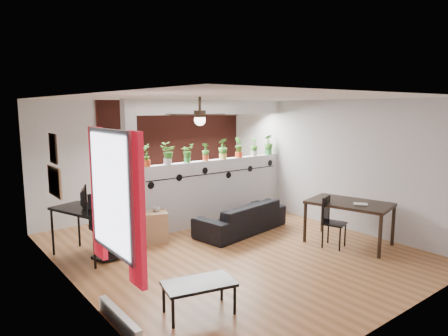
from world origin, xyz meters
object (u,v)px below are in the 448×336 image
potted_plant_0 (146,154)px  sofa (241,218)px  potted_plant_6 (254,146)px  computer_desk (85,213)px  office_chair (105,230)px  ceiling_fan (200,116)px  folding_chair (330,217)px  coffee_table (199,286)px  potted_plant_1 (167,153)px  dining_table (349,206)px  potted_plant_2 (187,152)px  potted_plant_5 (239,147)px  potted_plant_3 (206,151)px  cube_shelf (155,227)px  potted_plant_4 (223,148)px  potted_plant_7 (268,144)px  cup (157,209)px

potted_plant_0 → sofa: size_ratio=0.22×
potted_plant_6 → computer_desk: size_ratio=0.32×
potted_plant_6 → office_chair: size_ratio=0.39×
ceiling_fan → folding_chair: bearing=-16.8°
coffee_table → potted_plant_6: bearing=39.9°
potted_plant_1 → computer_desk: 1.97m
potted_plant_6 → dining_table: potted_plant_6 is taller
potted_plant_2 → potted_plant_5: 1.35m
potted_plant_3 → coffee_table: (-2.24, -3.00, -1.20)m
potted_plant_5 → coffee_table: (-3.14, -3.00, -1.24)m
potted_plant_2 → computer_desk: 2.38m
potted_plant_6 → cube_shelf: potted_plant_6 is taller
office_chair → folding_chair: size_ratio=1.16×
coffee_table → cube_shelf: bearing=72.6°
potted_plant_4 → office_chair: bearing=-168.8°
sofa → potted_plant_6: bearing=-151.5°
potted_plant_2 → potted_plant_7: bearing=0.0°
potted_plant_1 → potted_plant_6: size_ratio=1.05×
potted_plant_5 → potted_plant_6: (0.45, -0.00, -0.02)m
potted_plant_1 → potted_plant_4: (1.35, 0.00, 0.01)m
computer_desk → dining_table: size_ratio=0.80×
potted_plant_2 → dining_table: 3.26m
potted_plant_4 → sofa: bearing=-103.9°
coffee_table → potted_plant_7: bearing=36.6°
potted_plant_5 → computer_desk: potted_plant_5 is taller
cup → folding_chair: folding_chair is taller
potted_plant_5 → office_chair: 3.55m
sofa → potted_plant_5: bearing=-136.8°
dining_table → folding_chair: size_ratio=1.77×
potted_plant_1 → cube_shelf: (-0.50, -0.34, -1.30)m
office_chair → cube_shelf: bearing=12.5°
cup → dining_table: bearing=-40.6°
sofa → computer_desk: computer_desk is taller
potted_plant_5 → office_chair: bearing=-170.3°
ceiling_fan → potted_plant_7: bearing=29.5°
sofa → computer_desk: bearing=-19.9°
potted_plant_5 → sofa: potted_plant_5 is taller
cup → office_chair: bearing=-168.1°
potted_plant_2 → sofa: 1.69m
ceiling_fan → computer_desk: bearing=131.3°
potted_plant_6 → sofa: 1.91m
ceiling_fan → dining_table: ceiling_fan is taller
potted_plant_1 → office_chair: 1.96m
potted_plant_0 → potted_plant_6: size_ratio=1.06×
potted_plant_5 → potted_plant_2: bearing=180.0°
cube_shelf → computer_desk: bearing=-158.1°
potted_plant_2 → coffee_table: 3.69m
potted_plant_1 → sofa: bearing=-37.5°
computer_desk → coffee_table: 2.72m
office_chair → dining_table: (3.71, -2.04, 0.23)m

